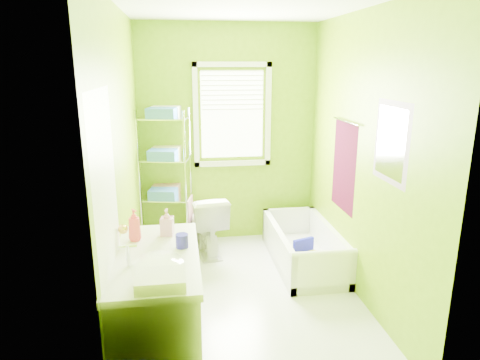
{
  "coord_description": "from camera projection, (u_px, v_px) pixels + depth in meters",
  "views": [
    {
      "loc": [
        -0.58,
        -3.6,
        2.14
      ],
      "look_at": [
        -0.03,
        0.25,
        1.08
      ],
      "focal_mm": 32.0,
      "sensor_mm": 36.0,
      "label": 1
    }
  ],
  "objects": [
    {
      "name": "ground",
      "position": [
        246.0,
        295.0,
        4.08
      ],
      "size": [
        2.9,
        2.9,
        0.0
      ],
      "primitive_type": "plane",
      "color": "silver",
      "rests_on": "ground"
    },
    {
      "name": "room_envelope",
      "position": [
        247.0,
        135.0,
        3.67
      ],
      "size": [
        2.14,
        2.94,
        2.62
      ],
      "color": "#679006",
      "rests_on": "ground"
    },
    {
      "name": "window",
      "position": [
        232.0,
        110.0,
        5.02
      ],
      "size": [
        0.92,
        0.05,
        1.22
      ],
      "color": "white",
      "rests_on": "ground"
    },
    {
      "name": "door",
      "position": [
        111.0,
        248.0,
        2.72
      ],
      "size": [
        0.09,
        0.8,
        2.0
      ],
      "color": "white",
      "rests_on": "ground"
    },
    {
      "name": "right_wall_decor",
      "position": [
        361.0,
        157.0,
        3.85
      ],
      "size": [
        0.04,
        1.48,
        1.17
      ],
      "color": "#3C061B",
      "rests_on": "ground"
    },
    {
      "name": "bathtub",
      "position": [
        304.0,
        252.0,
        4.69
      ],
      "size": [
        0.64,
        1.38,
        0.45
      ],
      "color": "white",
      "rests_on": "ground"
    },
    {
      "name": "toilet",
      "position": [
        207.0,
        223.0,
        4.92
      ],
      "size": [
        0.49,
        0.75,
        0.71
      ],
      "primitive_type": "imported",
      "rotation": [
        0.0,
        0.0,
        3.28
      ],
      "color": "white",
      "rests_on": "ground"
    },
    {
      "name": "vanity",
      "position": [
        159.0,
        307.0,
        3.04
      ],
      "size": [
        0.59,
        1.15,
        1.11
      ],
      "color": "silver",
      "rests_on": "ground"
    },
    {
      "name": "wire_shelf_unit",
      "position": [
        166.0,
        164.0,
        4.92
      ],
      "size": [
        0.61,
        0.51,
        1.67
      ],
      "color": "silver",
      "rests_on": "ground"
    }
  ]
}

